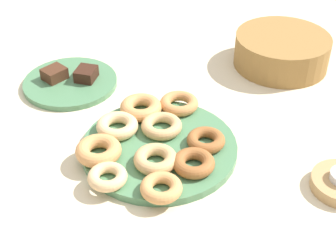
{
  "coord_description": "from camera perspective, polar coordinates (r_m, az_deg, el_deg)",
  "views": [
    {
      "loc": [
        0.5,
        -0.63,
        0.67
      ],
      "look_at": [
        0.0,
        0.03,
        0.05
      ],
      "focal_mm": 53.64,
      "sensor_mm": 36.0,
      "label": 1
    }
  ],
  "objects": [
    {
      "name": "ground_plane",
      "position": [
        1.05,
        -0.99,
        -2.83
      ],
      "size": [
        2.4,
        2.4,
        0.0
      ],
      "primitive_type": "plane",
      "color": "beige"
    },
    {
      "name": "donut_plate",
      "position": [
        1.04,
        -0.99,
        -2.48
      ],
      "size": [
        0.32,
        0.32,
        0.02
      ],
      "primitive_type": "cylinder",
      "color": "#4C7F56",
      "rests_on": "ground_plane"
    },
    {
      "name": "donut_0",
      "position": [
        1.01,
        -7.9,
        -2.78
      ],
      "size": [
        0.13,
        0.13,
        0.03
      ],
      "primitive_type": "torus",
      "rotation": [
        0.0,
        0.0,
        3.71
      ],
      "color": "tan",
      "rests_on": "donut_plate"
    },
    {
      "name": "donut_1",
      "position": [
        0.98,
        2.93,
        -4.22
      ],
      "size": [
        0.11,
        0.11,
        0.03
      ],
      "primitive_type": "torus",
      "rotation": [
        0.0,
        0.0,
        5.77
      ],
      "color": "#995B2D",
      "rests_on": "donut_plate"
    },
    {
      "name": "donut_2",
      "position": [
        1.03,
        4.33,
        -1.62
      ],
      "size": [
        0.09,
        0.09,
        0.02
      ],
      "primitive_type": "torus",
      "rotation": [
        0.0,
        0.0,
        6.07
      ],
      "color": "#995B2D",
      "rests_on": "donut_plate"
    },
    {
      "name": "donut_3",
      "position": [
        1.14,
        1.27,
        2.58
      ],
      "size": [
        0.12,
        0.12,
        0.02
      ],
      "primitive_type": "torus",
      "rotation": [
        0.0,
        0.0,
        4.17
      ],
      "color": "#C6844C",
      "rests_on": "donut_plate"
    },
    {
      "name": "donut_4",
      "position": [
        1.07,
        -5.79,
        0.01
      ],
      "size": [
        0.12,
        0.12,
        0.03
      ],
      "primitive_type": "torus",
      "rotation": [
        0.0,
        0.0,
        2.12
      ],
      "color": "#EABC84",
      "rests_on": "donut_plate"
    },
    {
      "name": "donut_5",
      "position": [
        1.07,
        -0.73,
        0.01
      ],
      "size": [
        0.12,
        0.12,
        0.02
      ],
      "primitive_type": "torus",
      "rotation": [
        0.0,
        0.0,
        4.26
      ],
      "color": "tan",
      "rests_on": "donut_plate"
    },
    {
      "name": "donut_6",
      "position": [
        0.98,
        -1.42,
        -3.79
      ],
      "size": [
        0.12,
        0.12,
        0.03
      ],
      "primitive_type": "torus",
      "rotation": [
        0.0,
        0.0,
        5.75
      ],
      "color": "tan",
      "rests_on": "donut_plate"
    },
    {
      "name": "donut_7",
      "position": [
        1.12,
        -3.1,
        2.11
      ],
      "size": [
        0.11,
        0.11,
        0.03
      ],
      "primitive_type": "torus",
      "rotation": [
        0.0,
        0.0,
        1.38
      ],
      "color": "tan",
      "rests_on": "donut_plate"
    },
    {
      "name": "donut_8",
      "position": [
        0.95,
        -6.89,
        -5.75
      ],
      "size": [
        0.08,
        0.08,
        0.02
      ],
      "primitive_type": "torus",
      "rotation": [
        0.0,
        0.0,
        3.25
      ],
      "color": "#EABC84",
      "rests_on": "donut_plate"
    },
    {
      "name": "donut_9",
      "position": [
        0.93,
        -0.78,
        -7.03
      ],
      "size": [
        0.11,
        0.11,
        0.02
      ],
      "primitive_type": "torus",
      "rotation": [
        0.0,
        0.0,
        0.64
      ],
      "color": "tan",
      "rests_on": "donut_plate"
    },
    {
      "name": "cake_plate",
      "position": [
        1.27,
        -11.03,
        4.86
      ],
      "size": [
        0.23,
        0.23,
        0.01
      ],
      "primitive_type": "cylinder",
      "color": "#4C7F56",
      "rests_on": "ground_plane"
    },
    {
      "name": "brownie_near",
      "position": [
        1.28,
        -12.79,
        5.82
      ],
      "size": [
        0.05,
        0.06,
        0.03
      ],
      "primitive_type": "cube",
      "rotation": [
        0.0,
        0.0,
        -0.11
      ],
      "color": "#472819",
      "rests_on": "cake_plate"
    },
    {
      "name": "brownie_far",
      "position": [
        1.26,
        -9.29,
        5.86
      ],
      "size": [
        0.06,
        0.07,
        0.03
      ],
      "primitive_type": "cube",
      "rotation": [
        0.0,
        0.0,
        0.39
      ],
      "color": "#381E14",
      "rests_on": "cake_plate"
    },
    {
      "name": "basket",
      "position": [
        1.35,
        12.79,
        8.34
      ],
      "size": [
        0.29,
        0.29,
        0.08
      ],
      "primitive_type": "cylinder",
      "rotation": [
        0.0,
        0.0,
        2.96
      ],
      "color": "olive",
      "rests_on": "ground_plane"
    }
  ]
}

